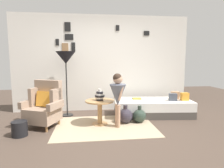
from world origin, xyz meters
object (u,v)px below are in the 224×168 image
(demijohn_near, at_px, (125,116))
(book_on_daybed, at_px, (137,99))
(vase_striped, at_px, (100,96))
(magazine_basket, at_px, (20,129))
(floor_lamp, at_px, (66,60))
(demijohn_far, at_px, (139,116))
(armchair, at_px, (44,106))
(person_child, at_px, (118,93))
(side_table, at_px, (100,107))
(daybed, at_px, (153,108))

(demijohn_near, bearing_deg, book_on_daybed, 56.56)
(vase_striped, bearing_deg, book_on_daybed, 33.31)
(magazine_basket, bearing_deg, floor_lamp, 59.34)
(vase_striped, relative_size, demijohn_far, 0.64)
(armchair, relative_size, book_on_daybed, 4.41)
(person_child, relative_size, demijohn_near, 2.73)
(armchair, distance_m, demijohn_near, 1.75)
(demijohn_far, bearing_deg, floor_lamp, 155.64)
(demijohn_near, bearing_deg, side_table, -178.69)
(daybed, bearing_deg, demijohn_far, -133.95)
(vase_striped, relative_size, book_on_daybed, 1.12)
(vase_striped, relative_size, magazine_basket, 0.88)
(daybed, bearing_deg, floor_lamp, 173.00)
(demijohn_far, bearing_deg, armchair, 179.31)
(daybed, xyz_separation_m, side_table, (-1.36, -0.51, 0.19))
(person_child, bearing_deg, magazine_basket, -172.44)
(vase_striped, xyz_separation_m, person_child, (0.36, -0.22, 0.09))
(side_table, bearing_deg, magazine_basket, -162.85)
(vase_striped, distance_m, person_child, 0.43)
(floor_lamp, height_order, person_child, floor_lamp)
(person_child, height_order, demijohn_far, person_child)
(floor_lamp, relative_size, demijohn_near, 3.88)
(armchair, bearing_deg, magazine_basket, -124.25)
(vase_striped, relative_size, demijohn_near, 0.59)
(daybed, height_order, side_table, side_table)
(floor_lamp, xyz_separation_m, book_on_daybed, (1.77, -0.12, -0.99))
(floor_lamp, height_order, demijohn_near, floor_lamp)
(side_table, height_order, book_on_daybed, side_table)
(person_child, distance_m, magazine_basket, 1.97)
(armchair, height_order, vase_striped, armchair)
(armchair, distance_m, person_child, 1.57)
(person_child, xyz_separation_m, book_on_daybed, (0.63, 0.87, -0.31))
(side_table, xyz_separation_m, demijohn_far, (0.89, 0.02, -0.24))
(person_child, bearing_deg, demijohn_near, 48.11)
(vase_striped, xyz_separation_m, magazine_basket, (-1.51, -0.47, -0.50))
(person_child, bearing_deg, daybed, 35.90)
(armchair, xyz_separation_m, vase_striped, (1.17, -0.04, 0.20))
(person_child, distance_m, demijohn_near, 0.63)
(person_child, relative_size, magazine_basket, 4.03)
(demijohn_near, bearing_deg, vase_striped, -179.00)
(daybed, bearing_deg, magazine_basket, -161.26)
(demijohn_near, xyz_separation_m, magazine_basket, (-2.08, -0.48, -0.03))
(demijohn_near, distance_m, magazine_basket, 2.13)
(book_on_daybed, relative_size, magazine_basket, 0.79)
(book_on_daybed, relative_size, demijohn_far, 0.57)
(side_table, distance_m, person_child, 0.54)
(side_table, distance_m, vase_striped, 0.25)
(side_table, xyz_separation_m, book_on_daybed, (0.99, 0.65, 0.02))
(armchair, height_order, floor_lamp, floor_lamp)
(vase_striped, relative_size, floor_lamp, 0.15)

